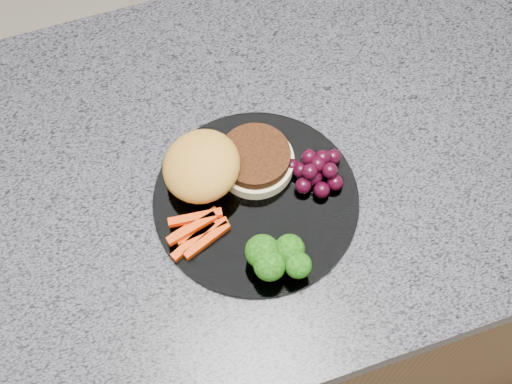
% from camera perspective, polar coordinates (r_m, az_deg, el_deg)
% --- Properties ---
extents(island_cabinet, '(1.20, 0.60, 0.86)m').
position_cam_1_polar(island_cabinet, '(1.36, -1.33, -7.37)').
color(island_cabinet, brown).
rests_on(island_cabinet, ground).
extents(countertop, '(1.20, 0.60, 0.04)m').
position_cam_1_polar(countertop, '(0.94, -1.90, 1.70)').
color(countertop, '#4F4E59').
rests_on(countertop, island_cabinet).
extents(plate, '(0.26, 0.26, 0.01)m').
position_cam_1_polar(plate, '(0.90, -0.00, -0.66)').
color(plate, white).
rests_on(plate, countertop).
extents(burger, '(0.17, 0.11, 0.05)m').
position_cam_1_polar(burger, '(0.89, -2.82, 2.13)').
color(burger, beige).
rests_on(burger, plate).
extents(carrot_sticks, '(0.08, 0.06, 0.02)m').
position_cam_1_polar(carrot_sticks, '(0.87, -4.71, -3.09)').
color(carrot_sticks, '#DB3703').
rests_on(carrot_sticks, plate).
extents(broccoli, '(0.07, 0.07, 0.05)m').
position_cam_1_polar(broccoli, '(0.83, 1.63, -5.23)').
color(broccoli, olive).
rests_on(broccoli, plate).
extents(grape_bunch, '(0.08, 0.06, 0.04)m').
position_cam_1_polar(grape_bunch, '(0.90, 4.88, 1.76)').
color(grape_bunch, black).
rests_on(grape_bunch, plate).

